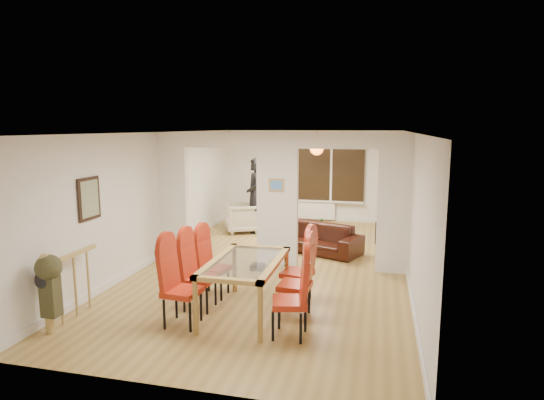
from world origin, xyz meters
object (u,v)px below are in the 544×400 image
at_px(dining_chair_rb, 295,280).
at_px(bottle, 321,224).
at_px(dining_chair_rc, 297,268).
at_px(armchair, 242,218).
at_px(bowl, 315,228).
at_px(dining_table, 246,287).
at_px(dining_chair_lb, 200,273).
at_px(dining_chair_la, 182,285).
at_px(television, 381,229).
at_px(dining_chair_lc, 214,265).
at_px(dining_chair_ra, 290,296).
at_px(sofa, 314,237).
at_px(coffee_table, 321,234).
at_px(person, 255,195).

bearing_deg(dining_chair_rb, bottle, 96.64).
relative_size(dining_chair_rc, armchair, 1.31).
bearing_deg(dining_chair_rb, bowl, 98.51).
bearing_deg(dining_table, dining_chair_lb, 178.65).
bearing_deg(dining_chair_la, dining_table, 43.77).
xyz_separation_m(armchair, television, (3.52, -0.01, -0.11)).
relative_size(dining_chair_lb, dining_chair_rc, 1.01).
bearing_deg(dining_chair_lc, dining_chair_ra, -27.01).
height_order(armchair, television, armchair).
bearing_deg(sofa, bowl, 119.20).
bearing_deg(bowl, dining_chair_lb, -102.70).
distance_m(dining_chair_lb, armchair, 5.07).
relative_size(dining_chair_la, dining_chair_rb, 1.02).
bearing_deg(dining_chair_ra, coffee_table, 80.51).
relative_size(sofa, bottle, 7.87).
xyz_separation_m(armchair, coffee_table, (2.09, -0.25, -0.27)).
distance_m(television, bowl, 1.59).
distance_m(dining_table, dining_chair_lc, 0.89).
relative_size(dining_chair_rc, bowl, 4.97).
bearing_deg(dining_chair_ra, dining_chair_rb, 81.96).
distance_m(dining_chair_lc, bottle, 4.41).
bearing_deg(person, bottle, 60.64).
xyz_separation_m(dining_chair_la, armchair, (-0.88, 5.58, -0.19)).
height_order(dining_chair_lb, person, person).
bearing_deg(coffee_table, dining_chair_la, -102.85).
distance_m(dining_chair_rb, person, 5.41).
distance_m(dining_chair_lb, bowl, 4.83).
height_order(sofa, television, sofa).
height_order(dining_table, dining_chair_rc, dining_chair_rc).
height_order(dining_table, armchair, dining_table).
bearing_deg(sofa, dining_chair_ra, -63.65).
bearing_deg(dining_chair_la, person, 100.95).
distance_m(dining_chair_lb, television, 5.63).
bearing_deg(dining_chair_rc, dining_table, -123.62).
relative_size(dining_chair_lc, coffee_table, 1.07).
xyz_separation_m(dining_chair_la, bottle, (1.22, 5.38, -0.21)).
bearing_deg(dining_chair_lb, bottle, 81.48).
bearing_deg(person, television, 67.61).
bearing_deg(dining_chair_lc, dining_table, -28.20).
distance_m(armchair, coffee_table, 2.12).
distance_m(bottle, bowl, 0.20).
bearing_deg(armchair, dining_chair_lb, -15.60).
relative_size(dining_chair_rb, coffee_table, 1.14).
bearing_deg(dining_chair_rc, dining_chair_lb, -143.53).
bearing_deg(sofa, dining_table, -75.15).
distance_m(dining_table, dining_chair_lb, 0.73).
xyz_separation_m(dining_table, bottle, (0.49, 4.81, -0.05)).
xyz_separation_m(dining_chair_lb, bowl, (1.06, 4.70, -0.30)).
xyz_separation_m(dining_chair_lc, television, (2.60, 4.43, -0.26)).
distance_m(sofa, bowl, 1.13).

